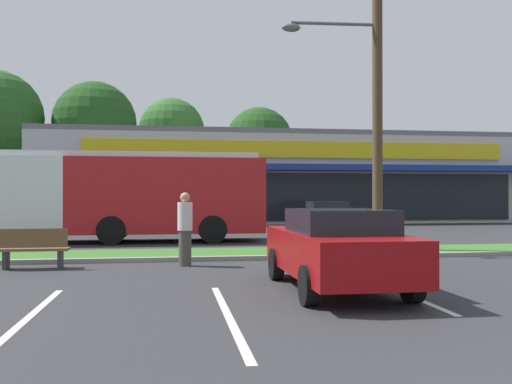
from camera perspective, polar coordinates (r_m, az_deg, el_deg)
grass_median at (r=16.22m, az=1.40°, el=-6.19°), size 56.00×2.20×0.12m
curb_lip at (r=15.02m, az=2.22°, el=-6.66°), size 56.00×0.24×0.12m
parking_stripe_0 at (r=8.54m, az=-22.36°, el=-11.91°), size 0.12×4.80×0.01m
parking_stripe_1 at (r=8.22m, az=-2.86°, el=-12.40°), size 0.12×4.80×0.01m
parking_stripe_2 at (r=10.77m, az=13.73°, el=-9.49°), size 0.12×4.80×0.01m
storefront_building at (r=38.94m, az=2.57°, el=1.31°), size 31.18×13.92×5.62m
tree_mid_left at (r=46.27m, az=-16.08°, el=6.75°), size 6.49×6.49×10.65m
tree_mid at (r=48.74m, az=-8.56°, el=6.13°), size 5.60×5.60×10.00m
tree_mid_right at (r=49.52m, az=0.33°, el=5.23°), size 5.85×5.85×9.44m
utility_pole at (r=17.36m, az=11.75°, el=10.81°), size 3.02×2.40×9.45m
city_bus at (r=21.20m, az=-16.77°, el=-0.17°), size 12.77×2.71×3.25m
bus_stop_bench at (r=14.09m, az=-21.75°, el=-5.25°), size 1.60×0.45×0.95m
car_2 at (r=10.29m, az=8.20°, el=-5.63°), size 1.92×4.37×1.47m
car_3 at (r=28.86m, az=7.57°, el=-2.26°), size 4.13×1.96×1.40m
pedestrian_near_bench at (r=13.74m, az=-7.23°, el=-3.75°), size 0.36×0.36×1.79m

